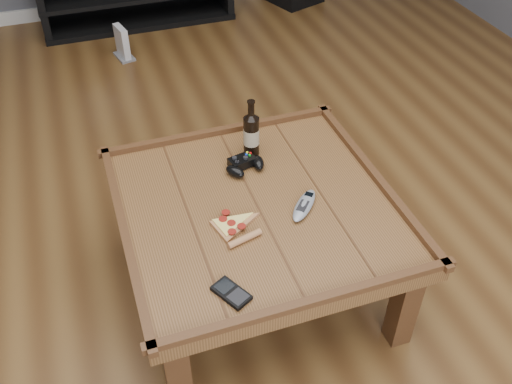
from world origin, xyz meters
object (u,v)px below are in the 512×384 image
object	(u,v)px
smartphone	(231,293)
game_controller	(245,165)
beer_bottle	(251,133)
game_console	(122,44)
remote_control	(304,205)
coffee_table	(257,217)
pizza_slice	(233,227)

from	to	relation	value
smartphone	game_controller	bearing A→B (deg)	40.04
game_controller	beer_bottle	bearing A→B (deg)	44.65
game_controller	game_console	distance (m)	2.02
smartphone	remote_control	xyz separation A→B (m)	(0.37, 0.30, 0.01)
beer_bottle	remote_control	distance (m)	0.40
coffee_table	smartphone	xyz separation A→B (m)	(-0.21, -0.37, 0.07)
coffee_table	game_controller	size ratio (longest dim) A/B	5.88
remote_control	game_console	xyz separation A→B (m)	(-0.36, 2.26, -0.36)
pizza_slice	smartphone	size ratio (longest dim) A/B	1.84
game_controller	pizza_slice	distance (m)	0.34
beer_bottle	game_console	distance (m)	1.95
remote_control	beer_bottle	bearing A→B (deg)	143.22
game_controller	pizza_slice	bearing A→B (deg)	-127.79
beer_bottle	smartphone	size ratio (longest dim) A/B	1.75
pizza_slice	game_console	xyz separation A→B (m)	(-0.09, 2.28, -0.36)
game_controller	smartphone	bearing A→B (deg)	-124.78
coffee_table	remote_control	distance (m)	0.19
coffee_table	game_console	distance (m)	2.22
pizza_slice	game_console	size ratio (longest dim) A/B	1.18
smartphone	remote_control	size ratio (longest dim) A/B	0.80
coffee_table	game_controller	distance (m)	0.23
beer_bottle	pizza_slice	distance (m)	0.45
game_controller	game_console	bearing A→B (deg)	83.75
beer_bottle	smartphone	distance (m)	0.74
beer_bottle	pizza_slice	bearing A→B (deg)	-116.84
beer_bottle	game_console	size ratio (longest dim) A/B	1.12
game_controller	remote_control	xyz separation A→B (m)	(0.13, -0.29, -0.01)
pizza_slice	smartphone	world-z (taller)	pizza_slice
coffee_table	game_controller	xyz separation A→B (m)	(0.02, 0.22, 0.08)
smartphone	beer_bottle	bearing A→B (deg)	38.48
pizza_slice	game_console	world-z (taller)	pizza_slice
coffee_table	pizza_slice	distance (m)	0.16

